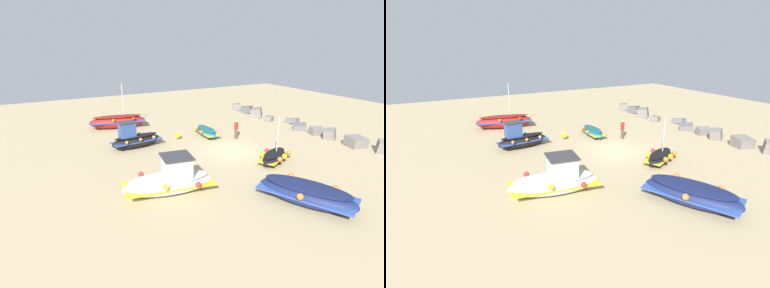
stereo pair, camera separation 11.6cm
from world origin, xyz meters
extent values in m
plane|color=tan|center=(0.00, 0.00, 0.00)|extent=(58.45, 58.45, 0.00)
ellipsoid|color=maroon|center=(-10.71, -6.04, 0.63)|extent=(2.86, 5.65, 1.39)
cube|color=#2D4C9E|center=(-10.71, -6.04, 0.69)|extent=(2.82, 5.44, 0.24)
ellipsoid|color=maroon|center=(-10.71, -6.04, 1.15)|extent=(2.46, 4.96, 0.32)
cylinder|color=#B7B7BC|center=(-10.61, -5.41, 2.79)|extent=(0.08, 0.08, 3.08)
sphere|color=red|center=(-9.43, -4.82, 1.11)|extent=(0.27, 0.27, 0.27)
sphere|color=#EA7F75|center=(-11.68, -5.39, 1.04)|extent=(0.27, 0.27, 0.27)
sphere|color=orange|center=(-9.75, -6.68, 1.05)|extent=(0.27, 0.27, 0.27)
sphere|color=yellow|center=(-12.00, -7.25, 1.08)|extent=(0.27, 0.27, 0.27)
ellipsoid|color=white|center=(3.92, -7.06, 0.49)|extent=(2.79, 5.45, 0.99)
cube|color=gold|center=(3.92, -7.06, 0.54)|extent=(2.83, 5.26, 0.09)
ellipsoid|color=beige|center=(3.92, -7.06, 0.90)|extent=(2.45, 4.80, 0.17)
cube|color=white|center=(4.00, -6.57, 1.53)|extent=(1.67, 1.66, 1.10)
cube|color=#333338|center=(4.00, -6.57, 2.11)|extent=(1.94, 1.92, 0.06)
sphere|color=red|center=(2.59, -8.23, 0.81)|extent=(0.34, 0.34, 0.34)
sphere|color=yellow|center=(4.97, -7.68, 0.91)|extent=(0.34, 0.34, 0.34)
sphere|color=#EA7F75|center=(2.87, -6.43, 0.79)|extent=(0.34, 0.34, 0.34)
sphere|color=red|center=(5.25, -5.88, 0.77)|extent=(0.34, 0.34, 0.34)
ellipsoid|color=#1E6670|center=(-4.28, 0.27, 0.38)|extent=(3.36, 1.42, 0.79)
cube|color=gold|center=(-4.28, 0.27, 0.41)|extent=(3.23, 1.44, 0.10)
ellipsoid|color=#1A565F|center=(-4.28, 0.27, 0.69)|extent=(2.95, 1.23, 0.15)
sphere|color=yellow|center=(-5.14, 1.02, 0.59)|extent=(0.25, 0.25, 0.25)
sphere|color=red|center=(-4.79, -0.36, 0.62)|extent=(0.25, 0.25, 0.25)
sphere|color=#EA7F75|center=(-4.22, 0.95, 0.69)|extent=(0.25, 0.25, 0.25)
sphere|color=orange|center=(-3.87, -0.43, 0.61)|extent=(0.25, 0.25, 0.25)
sphere|color=#EA7F75|center=(-3.31, 0.88, 0.69)|extent=(0.25, 0.25, 0.25)
ellipsoid|color=black|center=(3.30, 1.35, 0.36)|extent=(2.56, 3.47, 0.73)
cube|color=gold|center=(3.30, 1.35, 0.40)|extent=(2.53, 3.37, 0.07)
ellipsoid|color=black|center=(3.30, 1.35, 0.67)|extent=(2.24, 3.05, 0.12)
cylinder|color=#B7B7BC|center=(3.12, 1.70, 2.00)|extent=(0.08, 0.08, 2.56)
sphere|color=orange|center=(3.53, 2.50, 0.55)|extent=(0.35, 0.35, 0.35)
sphere|color=red|center=(2.44, 1.43, 0.57)|extent=(0.35, 0.35, 0.35)
sphere|color=yellow|center=(3.95, 1.68, 0.60)|extent=(0.35, 0.35, 0.35)
sphere|color=yellow|center=(2.86, 0.60, 0.54)|extent=(0.35, 0.35, 0.35)
sphere|color=orange|center=(4.37, 0.86, 0.67)|extent=(0.35, 0.35, 0.35)
ellipsoid|color=navy|center=(8.49, -1.23, 0.55)|extent=(5.40, 3.80, 1.19)
cube|color=#2D4C9E|center=(8.49, -1.23, 0.60)|extent=(5.22, 3.73, 0.19)
ellipsoid|color=#151E45|center=(8.49, -1.23, 1.00)|extent=(4.74, 3.31, 0.26)
sphere|color=orange|center=(6.98, -0.81, 0.89)|extent=(0.35, 0.35, 0.35)
sphere|color=orange|center=(8.92, -2.15, 0.85)|extent=(0.35, 0.35, 0.35)
sphere|color=orange|center=(9.15, 0.19, 0.84)|extent=(0.35, 0.35, 0.35)
ellipsoid|color=black|center=(-4.29, -6.23, 0.51)|extent=(1.88, 4.23, 1.12)
cube|color=#2D4C9E|center=(-4.29, -6.23, 0.57)|extent=(1.85, 4.07, 0.18)
ellipsoid|color=black|center=(-4.29, -6.23, 0.95)|extent=(1.60, 3.72, 0.24)
cube|color=#2D4784|center=(-4.21, -6.97, 1.59)|extent=(0.93, 1.30, 1.13)
cube|color=#333338|center=(-4.21, -6.97, 2.19)|extent=(1.07, 1.51, 0.06)
sphere|color=#EA7F75|center=(-3.63, -5.00, 0.87)|extent=(0.26, 0.26, 0.26)
sphere|color=#EA7F75|center=(-5.14, -5.74, 0.85)|extent=(0.26, 0.26, 0.26)
sphere|color=orange|center=(-3.51, -6.14, 0.87)|extent=(0.26, 0.26, 0.26)
sphere|color=yellow|center=(-5.02, -6.88, 0.84)|extent=(0.26, 0.26, 0.26)
sphere|color=orange|center=(-3.38, -7.28, 0.84)|extent=(0.26, 0.26, 0.26)
cylinder|color=brown|center=(-2.29, 2.15, 0.45)|extent=(0.14, 0.14, 0.89)
cylinder|color=brown|center=(-2.44, 2.14, 0.45)|extent=(0.14, 0.14, 0.89)
cylinder|color=maroon|center=(-2.36, 2.15, 1.18)|extent=(0.32, 0.32, 0.58)
sphere|color=tan|center=(-2.36, 2.15, 1.58)|extent=(0.22, 0.22, 0.22)
cube|color=slate|center=(-11.89, 9.18, 0.38)|extent=(1.60, 1.51, 0.94)
cube|color=#4C5156|center=(-10.03, 9.31, 0.39)|extent=(1.54, 1.35, 0.97)
cube|color=slate|center=(-7.91, 8.97, 0.48)|extent=(1.83, 1.86, 1.17)
cube|color=slate|center=(-5.83, 8.99, 0.26)|extent=(1.08, 1.12, 0.60)
cube|color=slate|center=(-3.94, 10.49, 0.27)|extent=(1.45, 1.24, 0.83)
cube|color=slate|center=(-1.80, 9.29, 0.27)|extent=(1.81, 1.85, 0.76)
cube|color=slate|center=(0.07, 9.54, 0.31)|extent=(1.42, 1.51, 0.82)
cube|color=slate|center=(1.56, 9.29, 0.45)|extent=(1.31, 1.46, 1.14)
cube|color=slate|center=(3.93, 9.48, 0.41)|extent=(1.75, 1.64, 0.94)
cylinder|color=#3F3F42|center=(-4.58, -2.43, 0.06)|extent=(0.08, 0.08, 0.13)
sphere|color=yellow|center=(-4.58, -2.43, 0.37)|extent=(0.50, 0.50, 0.50)
camera|label=1|loc=(18.16, -13.16, 8.18)|focal=28.32mm
camera|label=2|loc=(18.22, -13.06, 8.18)|focal=28.32mm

